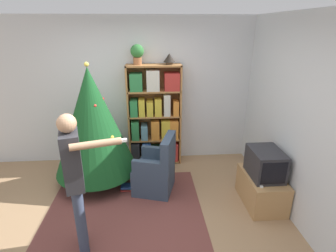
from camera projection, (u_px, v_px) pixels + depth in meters
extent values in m
plane|color=#9E7A56|center=(132.00, 228.00, 3.34)|extent=(14.00, 14.00, 0.00)
cube|color=silver|center=(135.00, 92.00, 4.74)|extent=(8.00, 0.10, 2.60)
cube|color=silver|center=(313.00, 129.00, 3.03)|extent=(0.10, 8.00, 2.60)
cube|color=brown|center=(125.00, 213.00, 3.60)|extent=(2.15, 2.05, 0.01)
cube|color=#A8703D|center=(129.00, 117.00, 4.66)|extent=(0.03, 0.30, 1.81)
cube|color=#A8703D|center=(180.00, 115.00, 4.73)|extent=(0.03, 0.30, 1.81)
cube|color=#A8703D|center=(154.00, 65.00, 4.38)|extent=(0.94, 0.30, 0.03)
cube|color=#A8703D|center=(154.00, 113.00, 4.83)|extent=(0.94, 0.01, 1.81)
cube|color=#A8703D|center=(155.00, 159.00, 5.01)|extent=(0.91, 0.30, 0.03)
cube|color=#232328|center=(136.00, 151.00, 4.90)|extent=(0.15, 0.29, 0.37)
cube|color=#284C93|center=(147.00, 151.00, 4.91)|extent=(0.15, 0.27, 0.37)
cube|color=#2D7A42|center=(156.00, 153.00, 4.94)|extent=(0.15, 0.27, 0.26)
cube|color=gold|center=(164.00, 153.00, 4.94)|extent=(0.14, 0.25, 0.26)
cube|color=#B22D28|center=(174.00, 151.00, 4.94)|extent=(0.12, 0.25, 0.34)
cube|color=#A8703D|center=(155.00, 138.00, 4.85)|extent=(0.91, 0.30, 0.03)
cube|color=#2D7A42|center=(136.00, 130.00, 4.72)|extent=(0.13, 0.23, 0.35)
cube|color=#5B899E|center=(145.00, 131.00, 4.78)|extent=(0.11, 0.28, 0.26)
cube|color=orange|center=(155.00, 129.00, 4.75)|extent=(0.14, 0.23, 0.35)
cube|color=gold|center=(165.00, 128.00, 4.78)|extent=(0.15, 0.27, 0.35)
cube|color=orange|center=(173.00, 128.00, 4.79)|extent=(0.16, 0.27, 0.35)
cube|color=#A8703D|center=(155.00, 115.00, 4.69)|extent=(0.91, 0.30, 0.03)
cube|color=#2D7A42|center=(134.00, 107.00, 4.60)|extent=(0.13, 0.29, 0.29)
cube|color=gold|center=(142.00, 107.00, 4.60)|extent=(0.10, 0.26, 0.30)
cube|color=gold|center=(150.00, 108.00, 4.62)|extent=(0.11, 0.28, 0.26)
cube|color=gold|center=(158.00, 107.00, 4.59)|extent=(0.12, 0.21, 0.30)
cube|color=beige|center=(167.00, 105.00, 4.59)|extent=(0.11, 0.21, 0.38)
cube|color=orange|center=(176.00, 108.00, 4.64)|extent=(0.10, 0.24, 0.26)
cube|color=#A8703D|center=(154.00, 91.00, 4.53)|extent=(0.91, 0.30, 0.03)
cube|color=#2D7A42|center=(136.00, 82.00, 4.44)|extent=(0.21, 0.27, 0.30)
cube|color=beige|center=(153.00, 80.00, 4.45)|extent=(0.22, 0.27, 0.35)
cube|color=#B22D28|center=(172.00, 81.00, 4.47)|extent=(0.26, 0.25, 0.30)
cube|color=tan|center=(261.00, 189.00, 3.75)|extent=(0.49, 0.77, 0.45)
cube|color=#28282D|center=(265.00, 163.00, 3.60)|extent=(0.41, 0.53, 0.39)
cube|color=black|center=(274.00, 174.00, 3.35)|extent=(0.33, 0.01, 0.31)
cube|color=white|center=(260.00, 185.00, 3.44)|extent=(0.04, 0.12, 0.02)
cylinder|color=#4C3323|center=(99.00, 178.00, 4.35)|extent=(0.36, 0.36, 0.10)
cylinder|color=brown|center=(98.00, 172.00, 4.31)|extent=(0.08, 0.08, 0.12)
cone|color=#14471E|center=(93.00, 122.00, 4.00)|extent=(1.28, 1.28, 1.66)
sphere|color=gold|center=(97.00, 117.00, 4.31)|extent=(0.04, 0.04, 0.04)
sphere|color=#335BB2|center=(121.00, 148.00, 4.02)|extent=(0.04, 0.04, 0.04)
sphere|color=red|center=(108.00, 125.00, 4.37)|extent=(0.07, 0.07, 0.07)
sphere|color=gold|center=(76.00, 117.00, 4.06)|extent=(0.06, 0.06, 0.06)
sphere|color=red|center=(103.00, 99.00, 3.93)|extent=(0.05, 0.05, 0.05)
sphere|color=red|center=(95.00, 106.00, 3.74)|extent=(0.04, 0.04, 0.04)
sphere|color=gold|center=(112.00, 138.00, 3.88)|extent=(0.07, 0.07, 0.07)
sphere|color=#B74C93|center=(93.00, 90.00, 3.96)|extent=(0.04, 0.04, 0.04)
sphere|color=silver|center=(61.00, 163.00, 4.13)|extent=(0.06, 0.06, 0.06)
sphere|color=#E5CC4C|center=(86.00, 64.00, 3.69)|extent=(0.07, 0.07, 0.07)
cube|color=#334256|center=(154.00, 178.00, 4.07)|extent=(0.69, 0.69, 0.42)
cube|color=#334256|center=(168.00, 153.00, 3.86)|extent=(0.27, 0.57, 0.50)
cube|color=#334256|center=(157.00, 153.00, 4.18)|extent=(0.51, 0.22, 0.20)
cube|color=#334256|center=(149.00, 168.00, 3.74)|extent=(0.51, 0.22, 0.20)
cylinder|color=#38425B|center=(80.00, 213.00, 2.99)|extent=(0.11, 0.11, 0.83)
cylinder|color=#38425B|center=(81.00, 224.00, 2.83)|extent=(0.11, 0.11, 0.83)
cube|color=#2D2D33|center=(72.00, 161.00, 2.66)|extent=(0.26, 0.36, 0.62)
cylinder|color=tan|center=(72.00, 155.00, 2.84)|extent=(0.07, 0.07, 0.50)
cylinder|color=tan|center=(96.00, 144.00, 2.47)|extent=(0.48, 0.19, 0.07)
cube|color=white|center=(121.00, 141.00, 2.55)|extent=(0.12, 0.06, 0.03)
sphere|color=tan|center=(67.00, 123.00, 2.51)|extent=(0.19, 0.19, 0.19)
cylinder|color=#935B38|center=(138.00, 61.00, 4.33)|extent=(0.14, 0.14, 0.12)
sphere|color=#2D7033|center=(137.00, 51.00, 4.28)|extent=(0.22, 0.22, 0.22)
cylinder|color=#473828|center=(169.00, 63.00, 4.38)|extent=(0.12, 0.12, 0.04)
cone|color=black|center=(169.00, 58.00, 4.35)|extent=(0.20, 0.20, 0.14)
cube|color=#B22D28|center=(128.00, 189.00, 4.14)|extent=(0.22, 0.15, 0.02)
cube|color=#2D7A42|center=(128.00, 187.00, 4.14)|extent=(0.22, 0.16, 0.02)
cube|color=#284C93|center=(128.00, 186.00, 4.12)|extent=(0.21, 0.15, 0.03)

